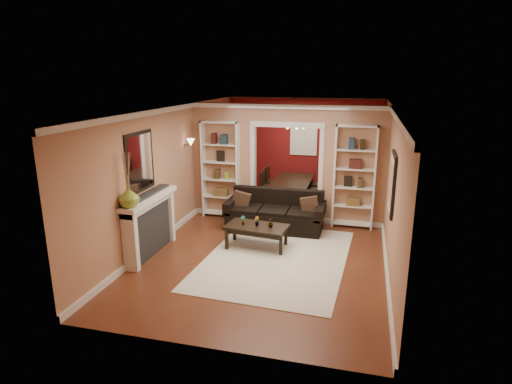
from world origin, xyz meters
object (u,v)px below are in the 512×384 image
(sofa, at_px, (275,211))
(coffee_table, at_px, (257,236))
(bookshelf_left, at_px, (221,170))
(dining_table, at_px, (294,191))
(fireplace, at_px, (151,226))
(bookshelf_right, at_px, (354,177))

(sofa, distance_m, coffee_table, 1.15)
(bookshelf_left, bearing_deg, sofa, -21.88)
(dining_table, bearing_deg, coffee_table, 176.61)
(bookshelf_left, bearing_deg, fireplace, -102.05)
(coffee_table, distance_m, bookshelf_right, 2.64)
(coffee_table, height_order, bookshelf_right, bookshelf_right)
(coffee_table, height_order, bookshelf_left, bookshelf_left)
(coffee_table, bearing_deg, bookshelf_left, 133.89)
(bookshelf_right, relative_size, fireplace, 1.35)
(bookshelf_left, bearing_deg, coffee_table, -52.47)
(bookshelf_right, bearing_deg, sofa, -160.70)
(bookshelf_left, xyz_separation_m, bookshelf_right, (3.10, 0.00, 0.00))
(sofa, height_order, dining_table, sofa)
(bookshelf_left, height_order, fireplace, bookshelf_left)
(dining_table, bearing_deg, sofa, 178.41)
(bookshelf_right, bearing_deg, dining_table, 135.35)
(fireplace, relative_size, dining_table, 0.95)
(bookshelf_left, height_order, bookshelf_right, same)
(sofa, height_order, bookshelf_right, bookshelf_right)
(coffee_table, relative_size, bookshelf_right, 0.52)
(sofa, relative_size, dining_table, 1.22)
(coffee_table, relative_size, dining_table, 0.67)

